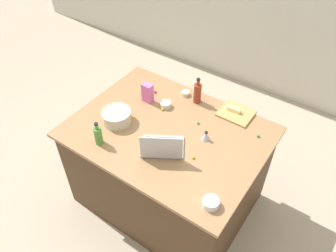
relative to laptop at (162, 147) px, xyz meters
name	(u,v)px	position (x,y,z in m)	size (l,w,h in m)	color
ground_plane	(168,197)	(-0.09, 0.20, -0.95)	(12.00, 12.00, 0.00)	#B7A88E
island_counter	(168,167)	(-0.09, 0.20, -0.50)	(1.51, 1.14, 0.90)	#4C331E
laptop	(162,147)	(0.00, 0.00, 0.00)	(0.38, 0.36, 0.22)	#B7B7BC
mixing_bowl_large	(117,116)	(-0.49, 0.06, 0.01)	(0.24, 0.24, 0.10)	beige
bottle_olive	(98,135)	(-0.44, -0.20, 0.03)	(0.06, 0.06, 0.20)	#4C8C38
bottle_soy	(198,93)	(-0.09, 0.64, 0.05)	(0.07, 0.07, 0.24)	maroon
cutting_board	(236,113)	(0.26, 0.69, -0.04)	(0.27, 0.24, 0.02)	tan
butter_stick_left	(234,109)	(0.24, 0.69, -0.01)	(0.11, 0.04, 0.04)	#F4E58C
ramekin_small	(185,93)	(-0.22, 0.66, -0.03)	(0.07, 0.07, 0.04)	beige
ramekin_medium	(166,105)	(-0.27, 0.43, -0.02)	(0.09, 0.09, 0.05)	beige
ramekin_wide	(211,203)	(0.52, -0.20, -0.02)	(0.11, 0.11, 0.05)	white
kitchen_timer	(206,136)	(0.20, 0.29, -0.01)	(0.07, 0.07, 0.08)	#B2B2B7
candy_bag	(148,93)	(-0.44, 0.41, 0.04)	(0.09, 0.06, 0.17)	pink
candy_0	(132,117)	(-0.42, 0.16, -0.04)	(0.02, 0.02, 0.02)	yellow
candy_1	(155,92)	(-0.45, 0.53, -0.04)	(0.02, 0.02, 0.02)	red
candy_2	(258,136)	(0.52, 0.54, -0.04)	(0.02, 0.02, 0.02)	green
candy_3	(198,123)	(0.06, 0.40, -0.04)	(0.02, 0.02, 0.02)	green
candy_4	(162,109)	(-0.27, 0.37, -0.04)	(0.02, 0.02, 0.02)	yellow
candy_5	(193,157)	(0.22, 0.07, -0.04)	(0.02, 0.02, 0.02)	yellow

